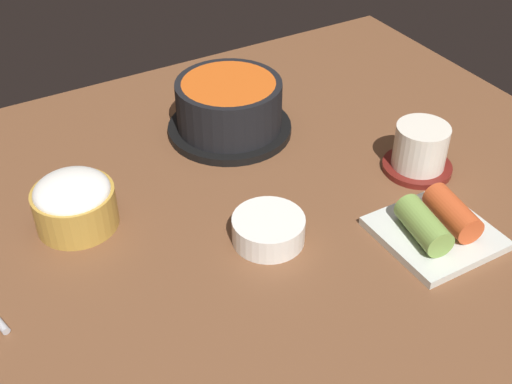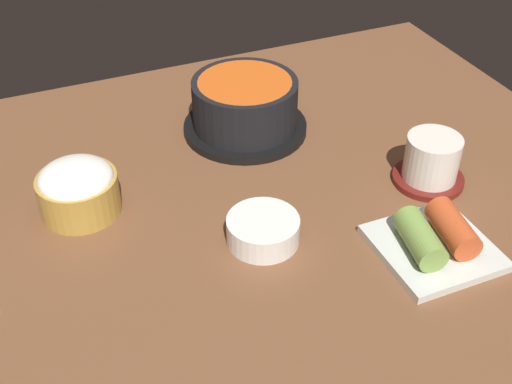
{
  "view_description": "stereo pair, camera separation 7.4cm",
  "coord_description": "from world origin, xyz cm",
  "px_view_note": "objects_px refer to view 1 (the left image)",
  "views": [
    {
      "loc": [
        -28.63,
        -55.23,
        52.67
      ],
      "look_at": [
        2.0,
        -2.0,
        5.0
      ],
      "focal_mm": 46.53,
      "sensor_mm": 36.0,
      "label": 1
    },
    {
      "loc": [
        -21.98,
        -58.53,
        52.67
      ],
      "look_at": [
        2.0,
        -2.0,
        5.0
      ],
      "focal_mm": 46.53,
      "sensor_mm": 36.0,
      "label": 2
    }
  ],
  "objects_px": {
    "rice_bowl": "(74,202)",
    "tea_cup_with_saucer": "(420,149)",
    "banchan_cup_center": "(268,229)",
    "kimchi_plate": "(436,226)",
    "stone_pot": "(229,108)"
  },
  "relations": [
    {
      "from": "stone_pot",
      "to": "banchan_cup_center",
      "type": "distance_m",
      "value": 0.23
    },
    {
      "from": "rice_bowl",
      "to": "tea_cup_with_saucer",
      "type": "bearing_deg",
      "value": -15.27
    },
    {
      "from": "rice_bowl",
      "to": "tea_cup_with_saucer",
      "type": "xyz_separation_m",
      "value": [
        0.42,
        -0.11,
        -0.0
      ]
    },
    {
      "from": "rice_bowl",
      "to": "banchan_cup_center",
      "type": "relative_size",
      "value": 1.15
    },
    {
      "from": "tea_cup_with_saucer",
      "to": "stone_pot",
      "type": "bearing_deg",
      "value": 129.79
    },
    {
      "from": "stone_pot",
      "to": "tea_cup_with_saucer",
      "type": "xyz_separation_m",
      "value": [
        0.17,
        -0.2,
        -0.01
      ]
    },
    {
      "from": "rice_bowl",
      "to": "tea_cup_with_saucer",
      "type": "distance_m",
      "value": 0.43
    },
    {
      "from": "banchan_cup_center",
      "to": "stone_pot",
      "type": "bearing_deg",
      "value": 72.7
    },
    {
      "from": "rice_bowl",
      "to": "banchan_cup_center",
      "type": "bearing_deg",
      "value": -37.0
    },
    {
      "from": "stone_pot",
      "to": "kimchi_plate",
      "type": "bearing_deg",
      "value": -72.65
    },
    {
      "from": "stone_pot",
      "to": "rice_bowl",
      "type": "height_order",
      "value": "stone_pot"
    },
    {
      "from": "tea_cup_with_saucer",
      "to": "banchan_cup_center",
      "type": "height_order",
      "value": "tea_cup_with_saucer"
    },
    {
      "from": "banchan_cup_center",
      "to": "kimchi_plate",
      "type": "xyz_separation_m",
      "value": [
        0.17,
        -0.09,
        -0.0
      ]
    },
    {
      "from": "rice_bowl",
      "to": "stone_pot",
      "type": "bearing_deg",
      "value": 19.56
    },
    {
      "from": "stone_pot",
      "to": "tea_cup_with_saucer",
      "type": "relative_size",
      "value": 1.93
    }
  ]
}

